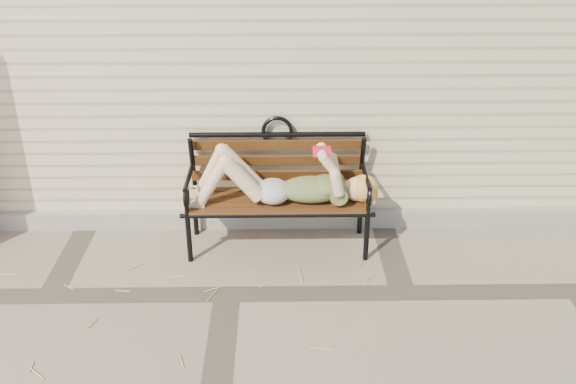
{
  "coord_description": "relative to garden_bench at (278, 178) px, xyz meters",
  "views": [
    {
      "loc": [
        0.37,
        -3.74,
        2.68
      ],
      "look_at": [
        0.44,
        0.43,
        0.59
      ],
      "focal_mm": 40.0,
      "sensor_mm": 36.0,
      "label": 1
    }
  ],
  "objects": [
    {
      "name": "garden_bench",
      "position": [
        0.0,
        0.0,
        0.0
      ],
      "size": [
        1.53,
        0.61,
        0.99
      ],
      "color": "black",
      "rests_on": "ground"
    },
    {
      "name": "ground",
      "position": [
        -0.36,
        -0.74,
        -0.56
      ],
      "size": [
        80.0,
        80.0,
        0.0
      ],
      "primitive_type": "plane",
      "color": "gray",
      "rests_on": "ground"
    },
    {
      "name": "straw_scatter",
      "position": [
        -0.52,
        -1.19,
        -0.55
      ],
      "size": [
        3.02,
        1.72,
        0.01
      ],
      "color": "tan",
      "rests_on": "ground"
    },
    {
      "name": "house_wall",
      "position": [
        -0.36,
        2.26,
        0.94
      ],
      "size": [
        8.0,
        4.0,
        3.0
      ],
      "primitive_type": "cube",
      "color": "beige",
      "rests_on": "ground"
    },
    {
      "name": "foundation_strip",
      "position": [
        -0.36,
        0.23,
        -0.48
      ],
      "size": [
        8.0,
        0.1,
        0.15
      ],
      "primitive_type": "cube",
      "color": "gray",
      "rests_on": "ground"
    },
    {
      "name": "reading_woman",
      "position": [
        0.01,
        -0.12,
        0.03
      ],
      "size": [
        1.44,
        0.33,
        0.45
      ],
      "color": "#093440",
      "rests_on": "ground"
    }
  ]
}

